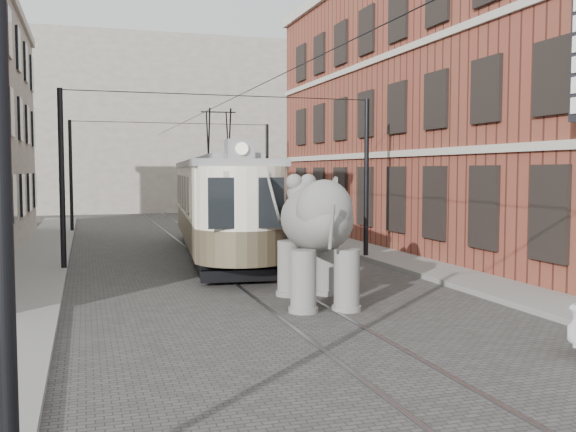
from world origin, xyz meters
name	(u,v)px	position (x,y,z in m)	size (l,w,h in m)	color
ground	(279,296)	(0.00, 0.00, 0.00)	(120.00, 120.00, 0.00)	#403E3B
tram_rails	(279,295)	(0.00, 0.00, 0.01)	(1.54, 80.00, 0.02)	slate
sidewalk_right	(474,282)	(6.00, 0.00, 0.07)	(2.00, 60.00, 0.15)	slate
sidewalk_left	(16,308)	(-6.50, 0.00, 0.07)	(2.00, 60.00, 0.15)	slate
brick_building	(460,110)	(11.00, 9.00, 6.00)	(8.00, 26.00, 12.00)	brown
distant_block	(145,127)	(0.00, 40.00, 7.00)	(28.00, 10.00, 14.00)	gray
catenary	(231,181)	(-0.20, 5.00, 3.00)	(11.00, 30.20, 6.00)	black
tram	(219,183)	(0.15, 8.83, 2.84)	(2.95, 14.30, 5.67)	beige
elephant	(316,238)	(0.65, -1.15, 1.64)	(2.95, 5.36, 3.28)	slate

